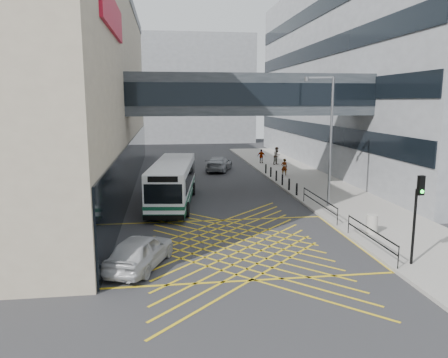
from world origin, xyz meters
name	(u,v)px	position (x,y,z in m)	size (l,w,h in m)	color
ground	(235,244)	(0.00, 0.00, 0.00)	(120.00, 120.00, 0.00)	#333335
building_right	(421,73)	(23.98, 24.00, 10.00)	(24.09, 44.00, 20.00)	gray
building_far	(171,90)	(-2.00, 60.00, 9.00)	(28.00, 16.00, 18.00)	gray
skybridge	(249,95)	(3.00, 12.00, 7.50)	(20.00, 4.10, 3.00)	#32373C
pavement	(310,183)	(9.00, 15.00, 0.08)	(6.00, 54.00, 0.16)	#9F9991
box_junction	(235,244)	(0.00, 0.00, 0.00)	(12.00, 9.00, 0.01)	gold
bus	(173,182)	(-2.85, 9.10, 1.58)	(3.72, 10.74, 2.95)	white
car_white	(140,251)	(-4.50, -2.50, 0.75)	(1.92, 4.69, 1.49)	silver
car_dark	(175,172)	(-2.54, 18.17, 0.77)	(1.94, 4.95, 1.55)	#222228
car_silver	(219,163)	(2.07, 23.08, 0.78)	(2.12, 5.03, 1.56)	#92959A
traffic_light	(417,207)	(7.04, -4.15, 2.69)	(0.29, 0.46, 3.88)	black
street_lamp	(328,134)	(7.19, 6.63, 4.95)	(1.85, 0.93, 8.42)	slate
litter_bin	(372,224)	(7.39, 0.37, 0.66)	(0.58, 0.58, 1.00)	#ADA89E
kerb_railings	(339,214)	(6.15, 1.78, 0.88)	(0.05, 12.54, 1.00)	black
bollards	(279,178)	(6.25, 15.00, 0.61)	(0.14, 10.14, 0.90)	black
pedestrian_a	(284,167)	(7.70, 18.68, 0.94)	(0.62, 0.44, 1.56)	gray
pedestrian_b	(277,156)	(8.81, 25.63, 1.11)	(0.93, 0.54, 1.91)	gray
pedestrian_c	(261,156)	(7.35, 26.93, 0.94)	(0.92, 0.44, 1.56)	gray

